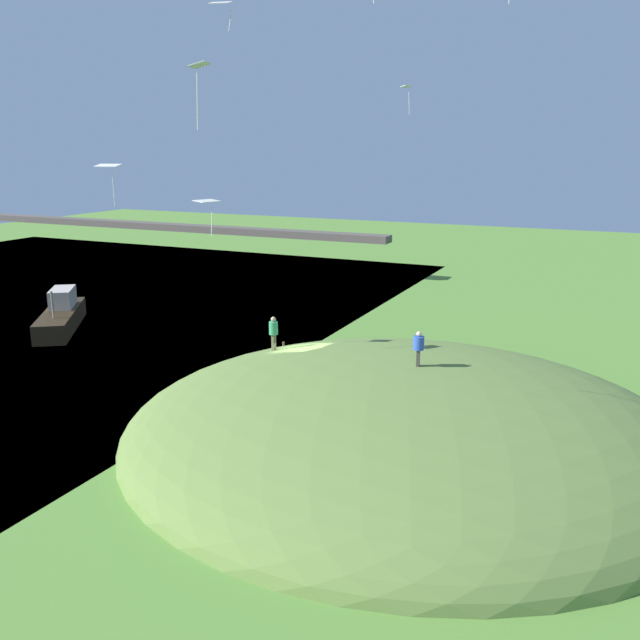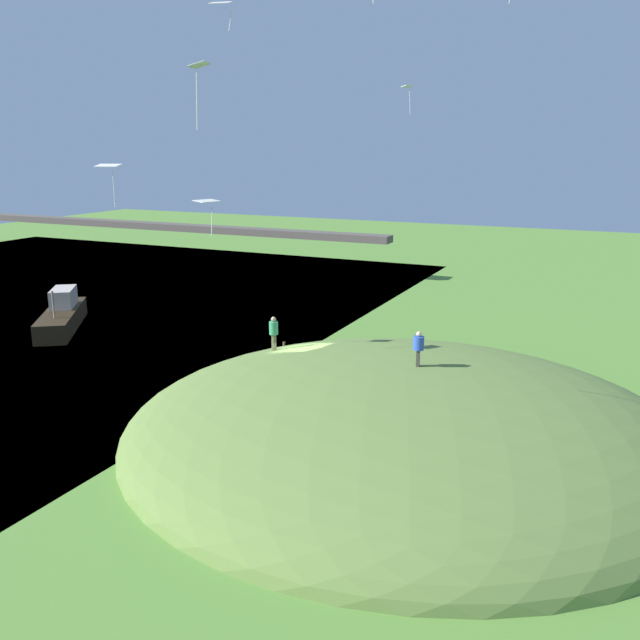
{
  "view_description": "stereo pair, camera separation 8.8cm",
  "coord_description": "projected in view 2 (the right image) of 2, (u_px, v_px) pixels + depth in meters",
  "views": [
    {
      "loc": [
        14.76,
        -29.73,
        12.16
      ],
      "look_at": [
        2.03,
        -2.18,
        4.44
      ],
      "focal_mm": 38.24,
      "sensor_mm": 36.0,
      "label": 1
    },
    {
      "loc": [
        14.84,
        -29.7,
        12.16
      ],
      "look_at": [
        2.03,
        -2.18,
        4.44
      ],
      "focal_mm": 38.24,
      "sensor_mm": 36.0,
      "label": 2
    }
  ],
  "objects": [
    {
      "name": "person_walking_path",
      "position": [
        274.0,
        329.0,
        34.45
      ],
      "size": [
        0.47,
        0.47,
        1.76
      ],
      "rotation": [
        0.0,
        0.0,
        4.65
      ],
      "color": "brown",
      "rests_on": "grass_hill"
    },
    {
      "name": "kite_2",
      "position": [
        408.0,
        89.0,
        43.42
      ],
      "size": [
        0.71,
        0.8,
        1.78
      ],
      "color": "white"
    },
    {
      "name": "kite_4",
      "position": [
        109.0,
        167.0,
        31.27
      ],
      "size": [
        1.24,
        1.02,
        1.99
      ],
      "color": "white"
    },
    {
      "name": "mooring_post",
      "position": [
        284.0,
        352.0,
        39.39
      ],
      "size": [
        0.14,
        0.14,
        1.27
      ],
      "primitive_type": "cylinder",
      "color": "brown",
      "rests_on": "ground_plane"
    },
    {
      "name": "boat_on_lake",
      "position": [
        62.0,
        315.0,
        47.02
      ],
      "size": [
        6.62,
        8.22,
        3.09
      ],
      "rotation": [
        0.0,
        0.0,
        2.18
      ],
      "color": "#2D2213",
      "rests_on": "lake_water"
    },
    {
      "name": "grass_hill",
      "position": [
        404.0,
        436.0,
        29.52
      ],
      "size": [
        24.59,
        23.52,
        5.83
      ],
      "primitive_type": "ellipsoid",
      "color": "olive",
      "rests_on": "ground_plane"
    },
    {
      "name": "kite_7",
      "position": [
        221.0,
        4.0,
        27.99
      ],
      "size": [
        1.02,
        0.82,
        1.17
      ],
      "color": "silver"
    },
    {
      "name": "bridge_deck_far",
      "position": [
        159.0,
        226.0,
        73.95
      ],
      "size": [
        52.88,
        1.8,
        0.7
      ],
      "primitive_type": "cube",
      "color": "#514B44"
    },
    {
      "name": "kite_0",
      "position": [
        207.0,
        202.0,
        30.22
      ],
      "size": [
        1.01,
        1.22,
        1.61
      ],
      "color": "white"
    },
    {
      "name": "person_near_shore",
      "position": [
        418.0,
        345.0,
        29.43
      ],
      "size": [
        0.56,
        0.56,
        1.56
      ],
      "rotation": [
        0.0,
        0.0,
        4.91
      ],
      "color": "#403D37",
      "rests_on": "grass_hill"
    },
    {
      "name": "ground_plane",
      "position": [
        302.0,
        390.0,
        35.16
      ],
      "size": [
        160.0,
        160.0,
        0.0
      ],
      "primitive_type": "plane",
      "color": "#558433"
    },
    {
      "name": "kite_5",
      "position": [
        199.0,
        70.0,
        23.03
      ],
      "size": [
        0.84,
        1.01,
        2.23
      ],
      "color": "white"
    }
  ]
}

